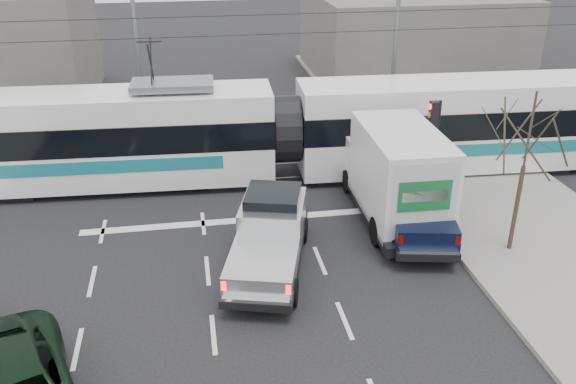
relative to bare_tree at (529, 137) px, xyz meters
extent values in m
plane|color=black|center=(-7.60, -2.50, -3.79)|extent=(120.00, 120.00, 0.00)
cube|color=#33302D|center=(-7.60, 7.50, -3.78)|extent=(60.00, 1.60, 0.03)
cube|color=#68645E|center=(4.40, 21.50, -1.29)|extent=(12.00, 10.00, 5.00)
cylinder|color=#47382B|center=(0.00, 0.00, -2.27)|extent=(0.14, 0.14, 2.75)
cylinder|color=#47382B|center=(0.00, 0.00, 0.23)|extent=(0.07, 0.07, 2.25)
cylinder|color=black|center=(-1.00, 4.00, -1.84)|extent=(0.12, 0.12, 3.60)
cube|color=black|center=(-1.20, 4.00, -0.54)|extent=(0.28, 0.28, 0.95)
cylinder|color=#FF0C07|center=(-1.35, 4.00, -0.24)|extent=(0.06, 0.20, 0.20)
cylinder|color=orange|center=(-1.35, 4.00, -0.54)|extent=(0.06, 0.20, 0.20)
cylinder|color=#05330C|center=(-1.35, 4.00, -0.84)|extent=(0.06, 0.20, 0.20)
cube|color=white|center=(-1.02, 3.85, -1.34)|extent=(0.02, 0.30, 0.40)
cylinder|color=slate|center=(-0.10, 11.50, 0.71)|extent=(0.20, 0.20, 9.00)
cylinder|color=slate|center=(-11.60, 13.50, 0.71)|extent=(0.20, 0.20, 9.00)
cylinder|color=black|center=(-7.60, 7.50, 1.71)|extent=(60.00, 0.03, 0.03)
cylinder|color=black|center=(-7.60, 7.50, 2.41)|extent=(60.00, 0.03, 0.03)
cube|color=white|center=(-12.80, 7.25, -2.77)|extent=(12.85, 3.25, 1.55)
cube|color=black|center=(-12.80, 7.25, -1.58)|extent=(12.92, 3.28, 1.05)
cube|color=white|center=(-12.80, 7.25, -0.63)|extent=(12.85, 3.14, 0.98)
cube|color=#186B7A|center=(-12.86, 5.91, -2.49)|extent=(8.91, 0.43, 0.49)
cube|color=white|center=(1.04, 6.62, -2.77)|extent=(12.85, 3.25, 1.55)
cube|color=black|center=(1.04, 6.62, -1.58)|extent=(12.92, 3.28, 1.05)
cube|color=white|center=(1.04, 6.62, -0.63)|extent=(12.85, 3.14, 0.98)
cube|color=#186B7A|center=(0.98, 5.28, -2.49)|extent=(8.91, 0.43, 0.49)
cylinder|color=black|center=(-5.88, 6.94, -1.79)|extent=(1.10, 2.61, 2.56)
cube|color=slate|center=(-10.03, 7.13, 0.09)|extent=(3.04, 1.74, 0.25)
cube|color=black|center=(-16.26, 7.41, -3.61)|extent=(2.08, 2.36, 0.36)
cube|color=black|center=(-7.95, 7.03, -3.61)|extent=(2.08, 2.36, 0.36)
cube|color=black|center=(-3.80, 6.84, -3.61)|extent=(2.08, 2.36, 0.36)
cube|color=black|center=(4.50, 6.47, -3.61)|extent=(2.08, 2.36, 0.36)
cube|color=black|center=(-7.48, 0.35, -3.27)|extent=(3.28, 5.77, 0.24)
cube|color=silver|center=(-7.21, 1.30, -2.61)|extent=(2.39, 2.71, 1.08)
cube|color=black|center=(-7.19, 1.39, -2.05)|extent=(1.98, 2.01, 0.52)
cube|color=silver|center=(-6.86, 2.57, -2.83)|extent=(1.99, 1.43, 0.52)
cube|color=silver|center=(-7.80, -0.81, -2.90)|extent=(2.44, 2.87, 0.61)
cube|color=silver|center=(-8.18, -2.18, -3.15)|extent=(1.72, 0.63, 0.17)
cube|color=#FF0C07|center=(-8.95, -1.85, -2.80)|extent=(0.15, 0.11, 0.26)
cube|color=#FF0C07|center=(-7.35, -2.29, -2.80)|extent=(0.15, 0.11, 0.26)
cylinder|color=black|center=(-7.84, 2.27, -3.42)|extent=(0.46, 0.80, 0.75)
cylinder|color=black|center=(-6.17, 1.81, -3.42)|extent=(0.46, 0.80, 0.75)
cylinder|color=black|center=(-8.78, -1.10, -3.42)|extent=(0.46, 0.80, 0.75)
cylinder|color=black|center=(-7.11, -1.56, -3.42)|extent=(0.46, 0.80, 0.75)
cube|color=black|center=(-2.85, 2.99, -3.27)|extent=(2.46, 6.72, 0.33)
cube|color=white|center=(-2.79, 5.52, -2.46)|extent=(2.21, 1.66, 1.52)
cube|color=black|center=(-2.78, 5.65, -1.89)|extent=(1.90, 1.12, 0.57)
cube|color=silver|center=(-2.87, 2.32, -1.87)|extent=(2.41, 4.59, 2.81)
cube|color=silver|center=(-2.93, 0.08, -1.87)|extent=(2.01, 0.10, 2.47)
cube|color=#14582C|center=(-2.94, 0.03, -1.64)|extent=(1.60, 0.06, 0.95)
cube|color=black|center=(-2.94, -0.14, -3.36)|extent=(2.06, 0.29, 0.17)
cylinder|color=black|center=(-3.80, 5.15, -3.36)|extent=(0.31, 0.86, 0.86)
cylinder|color=black|center=(-1.79, 5.09, -3.36)|extent=(0.31, 0.86, 0.86)
cylinder|color=black|center=(-3.91, 1.15, -3.32)|extent=(0.31, 0.96, 0.95)
cylinder|color=black|center=(-1.90, 1.10, -3.32)|extent=(0.31, 0.96, 0.95)
cube|color=black|center=(-2.47, 1.67, -3.24)|extent=(2.83, 5.29, 0.25)
cube|color=black|center=(-2.29, 2.55, -2.54)|extent=(2.21, 2.43, 1.15)
cube|color=black|center=(-2.27, 2.65, -1.94)|extent=(1.85, 1.79, 0.55)
cube|color=black|center=(-2.05, 3.73, -2.77)|extent=(1.91, 1.24, 0.55)
cube|color=black|center=(-2.70, 0.58, -2.84)|extent=(2.24, 2.58, 0.65)
cube|color=silver|center=(-2.96, -0.69, -3.11)|extent=(1.71, 0.52, 0.18)
cube|color=#590505|center=(-3.74, -0.43, -2.74)|extent=(0.15, 0.11, 0.28)
cube|color=#590505|center=(-2.14, -0.76, -2.74)|extent=(0.15, 0.11, 0.28)
cylinder|color=black|center=(-2.99, 3.41, -3.39)|extent=(0.44, 0.84, 0.80)
cylinder|color=black|center=(-1.31, 3.07, -3.39)|extent=(0.44, 0.84, 0.80)
cylinder|color=black|center=(-3.63, 0.26, -3.39)|extent=(0.44, 0.84, 0.80)
cylinder|color=black|center=(-1.96, -0.08, -3.39)|extent=(0.44, 0.84, 0.80)
camera|label=1|loc=(-9.51, -14.97, 5.98)|focal=38.00mm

